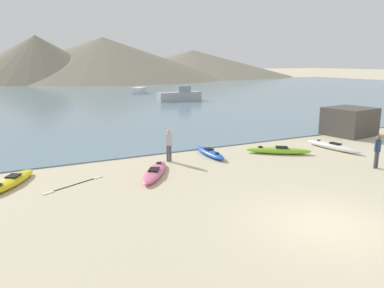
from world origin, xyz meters
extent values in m
plane|color=beige|center=(0.00, 0.00, 0.00)|extent=(400.00, 400.00, 0.00)
cube|color=slate|center=(0.00, 45.30, 0.03)|extent=(160.00, 70.00, 0.06)
cone|color=gray|center=(0.51, 91.99, 5.46)|extent=(39.85, 39.85, 10.92)
cone|color=gray|center=(18.18, 98.21, 5.65)|extent=(67.76, 67.76, 11.30)
cone|color=gray|center=(49.62, 105.22, 4.20)|extent=(65.07, 65.07, 8.40)
ellipsoid|color=#E5668C|center=(-2.68, 7.01, 0.14)|extent=(2.47, 3.25, 0.28)
cube|color=black|center=(-2.77, 6.87, 0.31)|extent=(0.67, 0.73, 0.05)
cylinder|color=black|center=(-2.17, 7.80, 0.29)|extent=(0.25, 0.25, 0.02)
ellipsoid|color=#8CCC2D|center=(4.53, 7.61, 0.17)|extent=(3.19, 2.56, 0.34)
cube|color=black|center=(4.67, 7.51, 0.37)|extent=(0.73, 0.68, 0.05)
cylinder|color=black|center=(3.77, 8.15, 0.35)|extent=(0.25, 0.25, 0.02)
ellipsoid|color=white|center=(7.87, 7.01, 0.17)|extent=(0.90, 3.51, 0.35)
cube|color=black|center=(7.88, 6.84, 0.37)|extent=(0.38, 0.65, 0.05)
cylinder|color=black|center=(7.78, 7.96, 0.36)|extent=(0.21, 0.21, 0.02)
ellipsoid|color=blue|center=(1.09, 8.84, 0.16)|extent=(0.80, 2.89, 0.32)
cube|color=black|center=(1.10, 8.98, 0.34)|extent=(0.37, 0.53, 0.05)
cylinder|color=black|center=(1.05, 8.06, 0.33)|extent=(0.22, 0.22, 0.02)
ellipsoid|color=yellow|center=(-8.18, 8.36, 0.15)|extent=(2.26, 3.08, 0.31)
cube|color=black|center=(-8.10, 8.49, 0.33)|extent=(0.65, 0.70, 0.05)
cylinder|color=#4C4C4C|center=(6.63, 3.42, 0.38)|extent=(0.11, 0.11, 0.77)
cylinder|color=#4C4C4C|center=(6.77, 3.42, 0.38)|extent=(0.11, 0.11, 0.77)
cube|color=navy|center=(6.70, 3.42, 1.04)|extent=(0.23, 0.25, 0.54)
cylinder|color=navy|center=(6.58, 3.42, 1.05)|extent=(0.08, 0.08, 0.52)
cylinder|color=navy|center=(6.81, 3.42, 1.05)|extent=(0.08, 0.08, 0.52)
sphere|color=brown|center=(6.70, 3.42, 1.42)|extent=(0.21, 0.21, 0.21)
cylinder|color=#4C4C4C|center=(-1.29, 8.81, 0.40)|extent=(0.12, 0.12, 0.79)
cylinder|color=#4C4C4C|center=(-1.15, 8.81, 0.40)|extent=(0.12, 0.12, 0.79)
cube|color=#B2B2B7|center=(-1.22, 8.81, 1.07)|extent=(0.28, 0.27, 0.56)
cylinder|color=#B2B2B7|center=(-1.34, 8.81, 1.09)|extent=(0.08, 0.08, 0.53)
cylinder|color=#B2B2B7|center=(-1.10, 8.81, 1.09)|extent=(0.08, 0.08, 0.53)
sphere|color=tan|center=(-1.22, 8.81, 1.47)|extent=(0.21, 0.21, 0.21)
cube|color=white|center=(10.56, 46.85, 0.50)|extent=(3.24, 3.56, 0.88)
cube|color=#B2B2B7|center=(11.22, 34.01, 0.59)|extent=(5.46, 1.34, 1.05)
cube|color=#8C99A8|center=(11.76, 34.01, 1.48)|extent=(1.64, 0.80, 0.74)
cylinder|color=black|center=(-5.99, 7.23, 0.01)|extent=(1.71, 0.88, 0.03)
cube|color=white|center=(-7.04, 6.70, 0.01)|extent=(0.47, 0.36, 0.03)
cube|color=white|center=(-4.95, 7.76, 0.01)|extent=(0.47, 0.36, 0.03)
cube|color=#4C4742|center=(12.08, 9.55, 0.90)|extent=(3.19, 2.95, 1.81)
camera|label=1|loc=(-8.26, -7.39, 4.77)|focal=35.00mm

